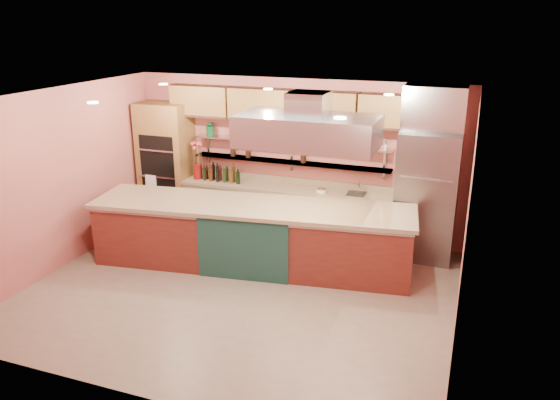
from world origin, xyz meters
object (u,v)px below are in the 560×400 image
at_px(flower_vase, 198,171).
at_px(kitchen_scale, 322,190).
at_px(refrigerator, 426,196).
at_px(island, 252,235).
at_px(green_canister, 257,134).
at_px(copper_kettle, 234,134).

relative_size(flower_vase, kitchen_scale, 1.96).
bearing_deg(flower_vase, refrigerator, -0.14).
xyz_separation_m(island, kitchen_scale, (0.77, 1.28, 0.46)).
bearing_deg(island, refrigerator, 19.23).
bearing_deg(flower_vase, island, -38.42).
distance_m(flower_vase, kitchen_scale, 2.39).
height_order(island, kitchen_scale, island).
bearing_deg(green_canister, island, -71.44).
distance_m(refrigerator, island, 2.87).
bearing_deg(refrigerator, copper_kettle, 176.22).
height_order(refrigerator, green_canister, refrigerator).
bearing_deg(refrigerator, flower_vase, 179.86).
height_order(island, green_canister, green_canister).
distance_m(island, flower_vase, 2.14).
xyz_separation_m(flower_vase, kitchen_scale, (2.39, 0.00, -0.10)).
bearing_deg(refrigerator, island, -153.18).
xyz_separation_m(refrigerator, green_canister, (-3.02, 0.23, 0.76)).
height_order(flower_vase, green_canister, green_canister).
relative_size(copper_kettle, green_canister, 0.86).
distance_m(refrigerator, copper_kettle, 3.56).
relative_size(flower_vase, copper_kettle, 1.76).
distance_m(island, copper_kettle, 2.19).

